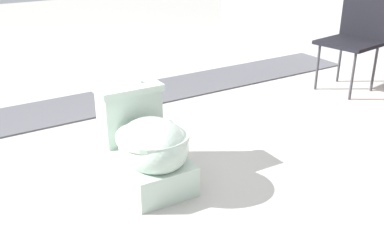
# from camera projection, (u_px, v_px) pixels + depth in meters

# --- Properties ---
(ground_plane) EXTENTS (14.00, 14.00, 0.00)m
(ground_plane) POSITION_uv_depth(u_px,v_px,m) (94.00, 180.00, 2.55)
(ground_plane) COLOR #A8A59E
(gravel_strip) EXTENTS (0.56, 8.00, 0.01)m
(gravel_strip) POSITION_uv_depth(u_px,v_px,m) (103.00, 102.00, 3.67)
(gravel_strip) COLOR #4C4C51
(gravel_strip) RESTS_ON ground
(toilet) EXTENTS (0.64, 0.40, 0.52)m
(toilet) POSITION_uv_depth(u_px,v_px,m) (146.00, 145.00, 2.46)
(toilet) COLOR #B2C6B7
(toilet) RESTS_ON ground
(folding_chair_left) EXTENTS (0.50, 0.50, 0.83)m
(folding_chair_left) POSITION_uv_depth(u_px,v_px,m) (357.00, 30.00, 3.82)
(folding_chair_left) COLOR black
(folding_chair_left) RESTS_ON ground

